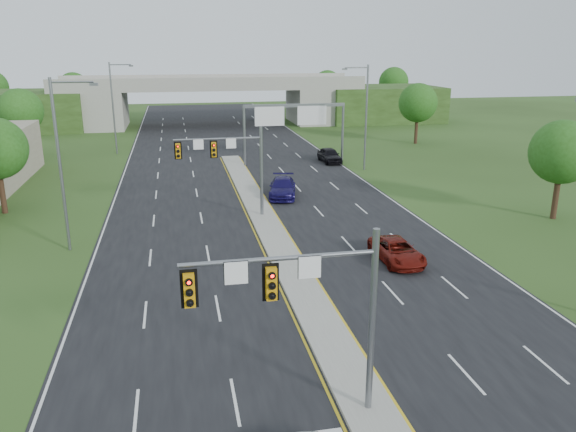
{
  "coord_description": "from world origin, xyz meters",
  "views": [
    {
      "loc": [
        -6.34,
        -16.62,
        12.74
      ],
      "look_at": [
        0.05,
        14.97,
        3.0
      ],
      "focal_mm": 35.0,
      "sensor_mm": 36.0,
      "label": 1
    }
  ],
  "objects_px": {
    "signal_mast_far": "(232,158)",
    "overpass": "(211,104)",
    "signal_mast_near": "(310,299)",
    "car_far_b": "(283,188)",
    "car_far_a": "(397,251)",
    "car_far_c": "(330,155)",
    "sign_gantry": "(293,117)"
  },
  "relations": [
    {
      "from": "car_far_a",
      "to": "car_far_b",
      "type": "xyz_separation_m",
      "value": [
        -3.93,
        16.84,
        0.12
      ]
    },
    {
      "from": "signal_mast_near",
      "to": "car_far_b",
      "type": "xyz_separation_m",
      "value": [
        4.98,
        30.7,
        -3.9
      ]
    },
    {
      "from": "signal_mast_far",
      "to": "car_far_c",
      "type": "distance_m",
      "value": 24.09
    },
    {
      "from": "signal_mast_near",
      "to": "car_far_a",
      "type": "bearing_deg",
      "value": 57.26
    },
    {
      "from": "signal_mast_near",
      "to": "overpass",
      "type": "height_order",
      "value": "overpass"
    },
    {
      "from": "overpass",
      "to": "sign_gantry",
      "type": "bearing_deg",
      "value": -79.21
    },
    {
      "from": "car_far_b",
      "to": "car_far_c",
      "type": "distance_m",
      "value": 16.29
    },
    {
      "from": "signal_mast_near",
      "to": "signal_mast_far",
      "type": "bearing_deg",
      "value": 90.0
    },
    {
      "from": "signal_mast_near",
      "to": "car_far_c",
      "type": "bearing_deg",
      "value": 73.59
    },
    {
      "from": "signal_mast_far",
      "to": "car_far_a",
      "type": "relative_size",
      "value": 1.43
    },
    {
      "from": "signal_mast_near",
      "to": "overpass",
      "type": "bearing_deg",
      "value": 88.38
    },
    {
      "from": "car_far_b",
      "to": "car_far_a",
      "type": "bearing_deg",
      "value": -64.27
    },
    {
      "from": "signal_mast_far",
      "to": "sign_gantry",
      "type": "height_order",
      "value": "signal_mast_far"
    },
    {
      "from": "signal_mast_far",
      "to": "overpass",
      "type": "distance_m",
      "value": 55.13
    },
    {
      "from": "car_far_c",
      "to": "sign_gantry",
      "type": "bearing_deg",
      "value": 175.1
    },
    {
      "from": "sign_gantry",
      "to": "car_far_c",
      "type": "distance_m",
      "value": 6.12
    },
    {
      "from": "car_far_a",
      "to": "car_far_c",
      "type": "distance_m",
      "value": 31.2
    },
    {
      "from": "signal_mast_near",
      "to": "overpass",
      "type": "xyz_separation_m",
      "value": [
        2.26,
        80.07,
        -1.17
      ]
    },
    {
      "from": "sign_gantry",
      "to": "signal_mast_near",
      "type": "bearing_deg",
      "value": -101.25
    },
    {
      "from": "car_far_b",
      "to": "signal_mast_near",
      "type": "bearing_deg",
      "value": -86.64
    },
    {
      "from": "overpass",
      "to": "signal_mast_far",
      "type": "bearing_deg",
      "value": -92.35
    },
    {
      "from": "overpass",
      "to": "car_far_b",
      "type": "bearing_deg",
      "value": -86.85
    },
    {
      "from": "signal_mast_far",
      "to": "overpass",
      "type": "height_order",
      "value": "overpass"
    },
    {
      "from": "signal_mast_near",
      "to": "sign_gantry",
      "type": "height_order",
      "value": "signal_mast_near"
    },
    {
      "from": "signal_mast_far",
      "to": "car_far_c",
      "type": "relative_size",
      "value": 1.46
    },
    {
      "from": "signal_mast_far",
      "to": "sign_gantry",
      "type": "distance_m",
      "value": 21.91
    },
    {
      "from": "car_far_c",
      "to": "overpass",
      "type": "bearing_deg",
      "value": 105.24
    },
    {
      "from": "overpass",
      "to": "signal_mast_near",
      "type": "bearing_deg",
      "value": -91.62
    },
    {
      "from": "car_far_a",
      "to": "car_far_b",
      "type": "distance_m",
      "value": 17.29
    },
    {
      "from": "overpass",
      "to": "car_far_c",
      "type": "bearing_deg",
      "value": -72.8
    },
    {
      "from": "sign_gantry",
      "to": "signal_mast_far",
      "type": "bearing_deg",
      "value": -114.11
    },
    {
      "from": "signal_mast_far",
      "to": "car_far_a",
      "type": "bearing_deg",
      "value": -51.31
    }
  ]
}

